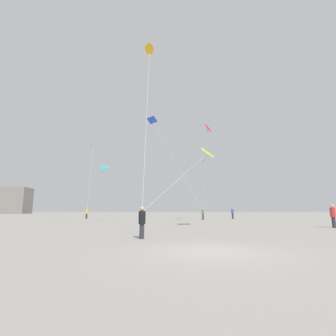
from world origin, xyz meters
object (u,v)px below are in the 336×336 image
Objects in this scene: kite_lime_delta at (208,153)px; kite_emerald_delta at (93,144)px; person_in_red at (333,215)px; person_in_black at (142,221)px; kite_cobalt_delta at (153,122)px; kite_amber_diamond at (149,52)px; person_in_green at (203,213)px; person_in_blue at (233,213)px; person_in_yellow at (87,213)px; kite_cyan_delta at (104,169)px; kite_crimson_delta at (208,129)px.

kite_lime_delta is 28.56m from kite_emerald_delta.
person_in_red is 11.01m from kite_lime_delta.
person_in_red is at bearing 141.72° from person_in_black.
kite_cobalt_delta is 22.38m from kite_amber_diamond.
person_in_blue is at bearing -20.97° from person_in_green.
person_in_blue is at bearing -118.32° from person_in_yellow.
kite_cobalt_delta is at bearing 48.01° from kite_cyan_delta.
kite_emerald_delta reaches higher than person_in_blue.
kite_emerald_delta is (-24.46, 24.74, 11.85)m from person_in_red.
person_in_yellow is at bearing 52.46° from person_in_blue.
kite_lime_delta is (-2.96, -15.67, 5.24)m from person_in_green.
kite_cyan_delta is 17.32m from kite_amber_diamond.
kite_cobalt_delta is 1.28× the size of kite_crimson_delta.
person_in_yellow is at bearing 154.90° from kite_crimson_delta.
kite_emerald_delta is at bearing 108.98° from kite_cyan_delta.
person_in_red is at bearing -54.62° from kite_cobalt_delta.
kite_crimson_delta reaches higher than person_in_black.
person_in_yellow is (-22.69, 2.33, 0.02)m from person_in_blue.
kite_amber_diamond reaches higher than person_in_blue.
person_in_red is at bearing -32.00° from kite_cyan_delta.
person_in_blue reaches higher than person_in_green.
person_in_green is 15.33m from kite_cyan_delta.
person_in_green is at bearing 79.29° from kite_lime_delta.
person_in_black is at bearing 116.25° from person_in_red.
kite_cobalt_delta is 1.57× the size of kite_cyan_delta.
kite_amber_diamond is at bearing -70.25° from kite_emerald_delta.
person_in_yellow is 0.19× the size of kite_cyan_delta.
person_in_yellow is (-17.50, 4.60, 0.08)m from person_in_green.
person_in_yellow is at bearing 125.64° from kite_lime_delta.
kite_crimson_delta is at bearing 2.24° from kite_cyan_delta.
person_in_green is at bearing -127.20° from person_in_yellow.
person_in_blue is 13.78m from kite_crimson_delta.
kite_emerald_delta is 1.01× the size of kite_amber_diamond.
person_in_yellow is (-24.20, 21.53, -0.03)m from person_in_red.
kite_crimson_delta is 17.72m from kite_amber_diamond.
kite_amber_diamond reaches higher than kite_cyan_delta.
person_in_green is 24.07m from kite_amber_diamond.
kite_cobalt_delta is 1.25× the size of kite_amber_diamond.
kite_crimson_delta reaches higher than person_in_blue.
person_in_red reaches higher than person_in_black.
kite_cyan_delta is (-20.32, 12.69, 5.51)m from person_in_red.
person_in_green is 0.19× the size of kite_lime_delta.
person_in_black is 0.96× the size of person_in_green.
kite_crimson_delta is 21.34m from kite_emerald_delta.
kite_crimson_delta is at bearing 108.43° from person_in_blue.
kite_crimson_delta is at bearing -174.26° from person_in_black.
person_in_green is 16.61m from kite_cobalt_delta.
kite_cobalt_delta reaches higher than person_in_yellow.
kite_cyan_delta is at bearing -131.99° from kite_cobalt_delta.
kite_cyan_delta reaches higher than person_in_yellow.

